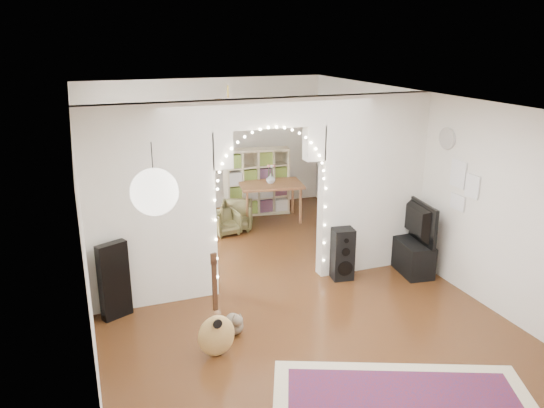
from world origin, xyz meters
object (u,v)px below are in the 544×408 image
object	(u,v)px
floor_speaker	(343,254)
dining_chair_left	(237,215)
acoustic_guitar	(216,319)
media_console	(409,254)
bookcase	(257,182)
dining_chair_right	(226,223)
dining_table	(271,187)

from	to	relation	value
floor_speaker	dining_chair_left	bearing A→B (deg)	115.63
acoustic_guitar	media_console	world-z (taller)	acoustic_guitar
media_console	bookcase	distance (m)	3.68
bookcase	dining_chair_right	distance (m)	1.38
bookcase	dining_chair_right	xyz separation A→B (m)	(-0.92, -0.91, -0.46)
floor_speaker	dining_chair_right	bearing A→B (deg)	122.63
acoustic_guitar	media_console	bearing A→B (deg)	8.72
floor_speaker	dining_chair_right	size ratio (longest dim) A/B	1.66
acoustic_guitar	floor_speaker	xyz separation A→B (m)	(2.28, 1.31, -0.07)
media_console	dining_chair_right	xyz separation A→B (m)	(-2.25, 2.49, -0.03)
dining_chair_left	acoustic_guitar	bearing A→B (deg)	-89.17
media_console	dining_chair_right	bearing A→B (deg)	139.79
floor_speaker	dining_table	bearing A→B (deg)	99.41
floor_speaker	media_console	size ratio (longest dim) A/B	0.79
floor_speaker	bookcase	world-z (taller)	bookcase
floor_speaker	bookcase	size ratio (longest dim) A/B	0.58
dining_table	dining_chair_right	bearing A→B (deg)	-148.59
acoustic_guitar	media_console	size ratio (longest dim) A/B	1.07
dining_chair_right	bookcase	bearing A→B (deg)	35.87
acoustic_guitar	dining_chair_left	bearing A→B (deg)	58.40
media_console	bookcase	world-z (taller)	bookcase
bookcase	media_console	bearing A→B (deg)	-59.58
media_console	dining_chair_left	bearing A→B (deg)	133.92
dining_chair_left	dining_chair_right	distance (m)	0.35
dining_table	acoustic_guitar	bearing A→B (deg)	-108.86
acoustic_guitar	bookcase	distance (m)	5.11
acoustic_guitar	dining_chair_left	world-z (taller)	acoustic_guitar
floor_speaker	dining_table	xyz separation A→B (m)	(-0.07, 2.87, 0.29)
bookcase	dining_chair_left	size ratio (longest dim) A/B	2.34
floor_speaker	dining_chair_right	world-z (taller)	floor_speaker
dining_chair_left	dining_chair_right	world-z (taller)	dining_chair_left
acoustic_guitar	dining_table	xyz separation A→B (m)	(2.21, 4.18, 0.21)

